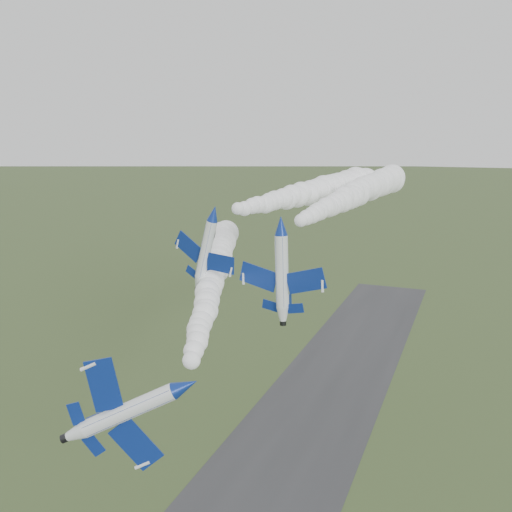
{
  "coord_description": "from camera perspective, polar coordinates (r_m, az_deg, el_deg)",
  "views": [
    {
      "loc": [
        27.44,
        -43.42,
        53.79
      ],
      "look_at": [
        1.33,
        22.7,
        38.66
      ],
      "focal_mm": 40.0,
      "sensor_mm": 36.0,
      "label": 1
    }
  ],
  "objects": [
    {
      "name": "smoke_trail_jet_pair_left",
      "position": [
        101.63,
        5.8,
        6.44
      ],
      "size": [
        17.81,
        52.2,
        5.55
      ],
      "primitive_type": null,
      "rotation": [
        0.0,
        0.0,
        -0.24
      ],
      "color": "white"
    },
    {
      "name": "jet_lead",
      "position": [
        51.87,
        -7.05,
        -12.81
      ],
      "size": [
        6.93,
        13.0,
        10.2
      ],
      "rotation": [
        0.0,
        1.15,
        0.39
      ],
      "color": "white"
    },
    {
      "name": "jet_pair_left",
      "position": [
        77.2,
        -4.3,
        4.27
      ],
      "size": [
        10.51,
        12.78,
        4.02
      ],
      "rotation": [
        0.0,
        0.28,
        -0.24
      ],
      "color": "white"
    },
    {
      "name": "smoke_trail_jet_lead",
      "position": [
        86.22,
        -4.22,
        -1.76
      ],
      "size": [
        30.46,
        63.65,
        5.16
      ],
      "primitive_type": null,
      "rotation": [
        0.0,
        0.0,
        0.39
      ],
      "color": "white"
    },
    {
      "name": "smoke_trail_jet_pair_right",
      "position": [
        101.14,
        10.0,
        6.16
      ],
      "size": [
        11.35,
        55.91,
        5.57
      ],
      "primitive_type": null,
      "rotation": [
        0.0,
        0.0,
        -0.1
      ],
      "color": "white"
    },
    {
      "name": "runway",
      "position": [
        95.05,
        0.94,
        -22.44
      ],
      "size": [
        24.0,
        260.0,
        0.04
      ],
      "primitive_type": "cube",
      "color": "#313134",
      "rests_on": "ground"
    },
    {
      "name": "jet_pair_right",
      "position": [
        72.11,
        2.47,
        3.06
      ],
      "size": [
        12.11,
        14.42,
        3.56
      ],
      "rotation": [
        0.0,
        -0.03,
        -0.1
      ],
      "color": "white"
    }
  ]
}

